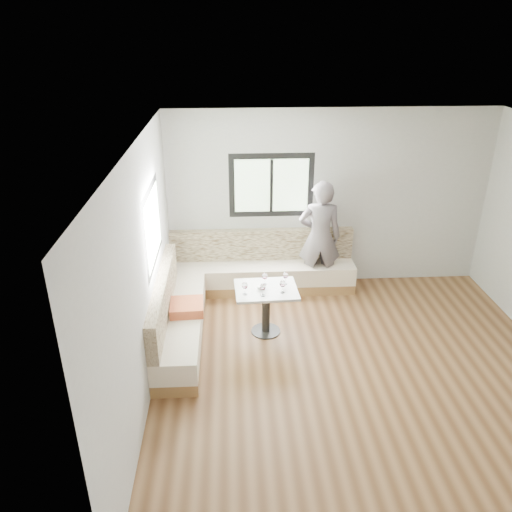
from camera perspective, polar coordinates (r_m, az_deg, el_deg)
The scene contains 10 objects.
room at distance 5.69m, azimuth 12.07°, elevation -1.40°, with size 5.01×5.01×2.81m.
banquette at distance 7.37m, azimuth -3.17°, elevation -3.88°, with size 2.90×2.80×0.95m.
table at distance 6.75m, azimuth 1.16°, elevation -5.01°, with size 0.85×0.68×0.68m.
person at distance 7.76m, azimuth 7.28°, elevation 2.15°, with size 0.66×0.43×1.80m, color slate.
olive_ramekin at distance 6.66m, azimuth 0.60°, elevation -3.60°, with size 0.10×0.10×0.04m.
wine_glass_a at distance 6.48m, azimuth -1.30°, elevation -3.45°, with size 0.08×0.08×0.18m.
wine_glass_b at distance 6.45m, azimuth 0.78°, elevation -3.60°, with size 0.08×0.08×0.18m.
wine_glass_c at distance 6.53m, azimuth 3.05°, elevation -3.24°, with size 0.08×0.08×0.18m.
wine_glass_d at distance 6.71m, azimuth 1.00°, elevation -2.35°, with size 0.08×0.08×0.18m.
wine_glass_e at distance 6.75m, azimuth 3.39°, elevation -2.26°, with size 0.08×0.08×0.18m.
Camera 1 is at (-1.54, -4.83, 3.89)m, focal length 35.00 mm.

